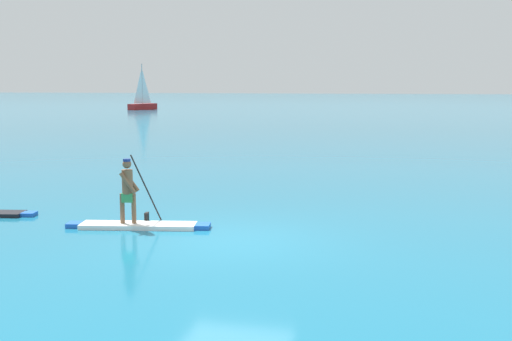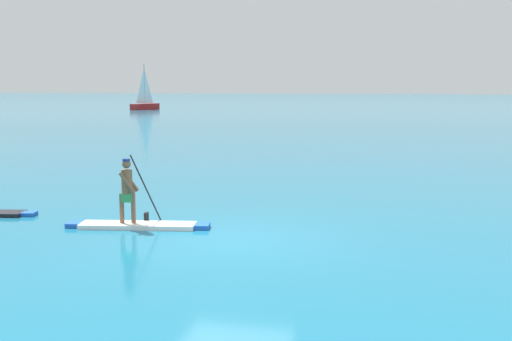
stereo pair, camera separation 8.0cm
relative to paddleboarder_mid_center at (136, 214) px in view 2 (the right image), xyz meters
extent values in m
plane|color=#196B8C|center=(2.59, -0.59, -0.32)|extent=(440.00, 440.00, 0.00)
cube|color=blue|center=(-3.32, 0.58, -0.27)|extent=(0.40, 0.42, 0.10)
cube|color=white|center=(0.05, 0.00, -0.27)|extent=(2.84, 1.18, 0.11)
cube|color=blue|center=(1.58, 0.30, -0.27)|extent=(0.43, 0.51, 0.11)
cube|color=blue|center=(-1.47, -0.30, -0.27)|extent=(0.42, 0.45, 0.11)
cylinder|color=brown|center=(-0.05, -0.02, 0.15)|extent=(0.11, 0.11, 0.72)
cylinder|color=brown|center=(-0.32, -0.07, 0.15)|extent=(0.11, 0.11, 0.72)
cube|color=#338C4C|center=(-0.18, -0.05, 0.42)|extent=(0.30, 0.27, 0.22)
cylinder|color=brown|center=(-0.18, -0.05, 0.80)|extent=(0.26, 0.26, 0.58)
sphere|color=brown|center=(-0.18, -0.05, 1.22)|extent=(0.21, 0.21, 0.21)
cylinder|color=navy|center=(-0.18, -0.05, 1.31)|extent=(0.18, 0.18, 0.06)
cylinder|color=brown|center=(-0.16, 0.11, 0.79)|extent=(0.41, 0.16, 0.53)
cylinder|color=brown|center=(-0.10, -0.19, 0.79)|extent=(0.41, 0.16, 0.53)
cylinder|color=black|center=(0.08, 0.44, 0.58)|extent=(0.74, 0.18, 1.64)
cube|color=black|center=(0.08, 0.44, -0.20)|extent=(0.12, 0.21, 0.32)
cube|color=#A51E1E|center=(-29.90, 66.80, 0.08)|extent=(2.52, 4.84, 0.80)
cylinder|color=#B2B2B7|center=(-29.90, 66.80, 3.15)|extent=(0.12, 0.12, 5.36)
pyramid|color=white|center=(-29.90, 66.80, 2.95)|extent=(0.99, 1.93, 4.75)
camera|label=1|loc=(6.51, -13.91, 3.10)|focal=44.95mm
camera|label=2|loc=(6.59, -13.89, 3.10)|focal=44.95mm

